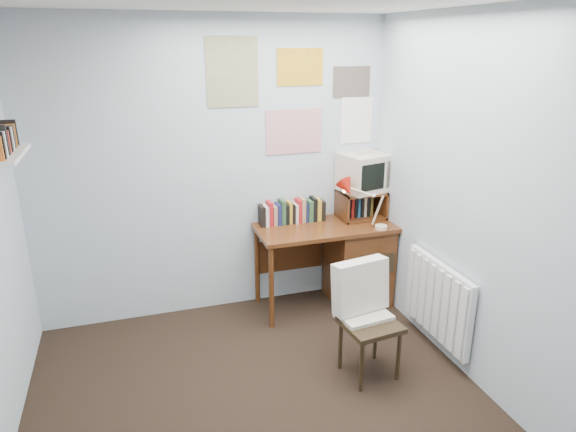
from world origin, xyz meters
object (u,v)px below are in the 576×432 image
at_px(tv_riser, 361,204).
at_px(wall_shelf, 6,155).
at_px(desk, 352,259).
at_px(desk_lamp, 382,207).
at_px(desk_chair, 370,325).
at_px(crt_tv, 364,171).
at_px(radiator, 438,300).

relative_size(tv_riser, wall_shelf, 0.65).
height_order(tv_riser, wall_shelf, wall_shelf).
distance_m(desk, wall_shelf, 2.87).
distance_m(desk, desk_lamp, 0.61).
xyz_separation_m(desk_chair, desk_lamp, (0.51, 0.86, 0.55)).
distance_m(tv_riser, crt_tv, 0.31).
bearing_deg(desk_lamp, wall_shelf, -166.48).
relative_size(desk, wall_shelf, 1.94).
xyz_separation_m(desk_chair, wall_shelf, (-2.23, 0.69, 1.22)).
distance_m(desk_lamp, tv_riser, 0.33).
distance_m(desk_chair, tv_riser, 1.36).
bearing_deg(wall_shelf, crt_tv, 10.65).
height_order(desk_lamp, crt_tv, crt_tv).
bearing_deg(desk, tv_riser, 42.96).
bearing_deg(radiator, tv_riser, 99.28).
height_order(tv_riser, radiator, tv_riser).
distance_m(desk, crt_tv, 0.81).
bearing_deg(crt_tv, desk_lamp, -100.70).
bearing_deg(tv_riser, crt_tv, 42.90).
relative_size(desk_chair, radiator, 1.01).
relative_size(desk, radiator, 1.50).
height_order(crt_tv, wall_shelf, wall_shelf).
relative_size(desk_chair, desk_lamp, 2.10).
xyz_separation_m(tv_riser, radiator, (0.17, -1.04, -0.47)).
bearing_deg(desk_chair, tv_riser, 61.83).
distance_m(crt_tv, radiator, 1.32).
xyz_separation_m(desk, desk_chair, (-0.35, -1.07, -0.00)).
relative_size(desk_chair, wall_shelf, 1.30).
bearing_deg(crt_tv, desk_chair, -125.98).
bearing_deg(tv_riser, desk_chair, -111.50).
height_order(tv_riser, crt_tv, crt_tv).
height_order(desk_lamp, wall_shelf, wall_shelf).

